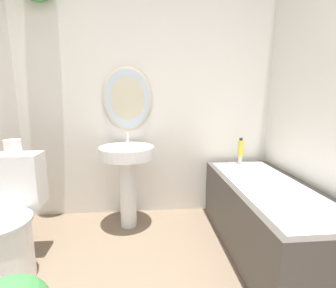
% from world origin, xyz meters
% --- Properties ---
extents(wall_back, '(2.57, 0.32, 2.40)m').
position_xyz_m(wall_back, '(-0.08, 2.24, 1.28)').
color(wall_back, silver).
rests_on(wall_back, ground_plane).
extents(toilet, '(0.40, 0.58, 0.79)m').
position_xyz_m(toilet, '(-0.96, 1.37, 0.33)').
color(toilet, white).
rests_on(toilet, ground_plane).
extents(pedestal_sink, '(0.48, 0.48, 0.85)m').
position_xyz_m(pedestal_sink, '(-0.20, 1.94, 0.56)').
color(pedestal_sink, white).
rests_on(pedestal_sink, ground_plane).
extents(bathtub, '(0.62, 1.42, 0.61)m').
position_xyz_m(bathtub, '(0.90, 1.46, 0.28)').
color(bathtub, '#4C4742').
rests_on(bathtub, ground_plane).
extents(shampoo_bottle, '(0.06, 0.06, 0.18)m').
position_xyz_m(shampoo_bottle, '(0.89, 2.06, 0.69)').
color(shampoo_bottle, gold).
rests_on(shampoo_bottle, bathtub).
extents(toilet_paper_roll, '(0.11, 0.11, 0.10)m').
position_xyz_m(toilet_paper_roll, '(-0.96, 1.57, 0.84)').
color(toilet_paper_roll, white).
rests_on(toilet_paper_roll, toilet).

